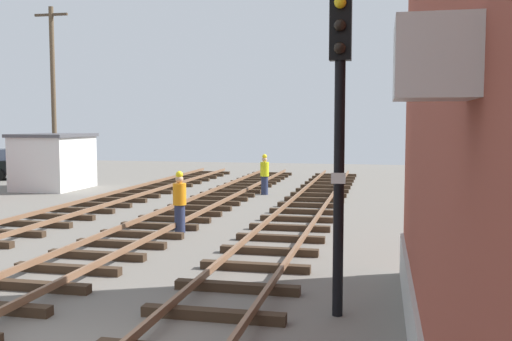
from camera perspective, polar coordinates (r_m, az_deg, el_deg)
name	(u,v)px	position (r m, az deg, el deg)	size (l,w,h in m)	color
signal_mast	(340,117)	(9.88, 8.19, 5.24)	(0.36, 0.40, 5.45)	black
control_hut	(54,161)	(30.68, -19.21, 0.86)	(3.00, 3.80, 2.76)	silver
utility_pole_far	(53,94)	(31.73, -19.24, 7.10)	(1.80, 0.24, 9.15)	brown
track_worker_foreground	(180,202)	(17.64, -7.49, -3.10)	(0.40, 0.40, 1.87)	#262D4C
track_worker_distant	(265,175)	(26.72, 0.84, -0.40)	(0.40, 0.40, 1.87)	#262D4C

